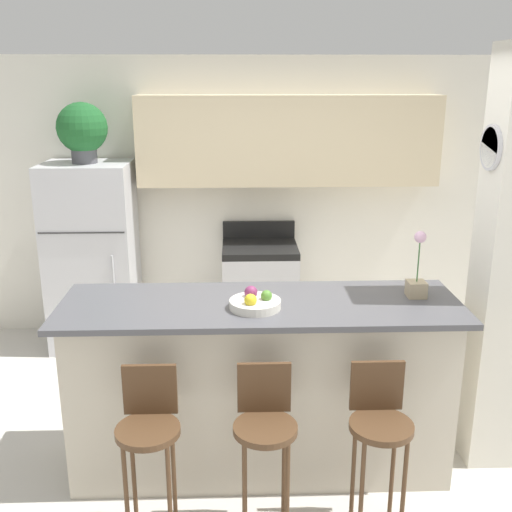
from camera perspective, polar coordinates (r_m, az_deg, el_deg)
ground_plane at (r=4.04m, az=0.40°, el=-19.07°), size 14.00×14.00×0.00m
wall_back at (r=5.50m, az=0.99°, el=7.82°), size 5.60×0.38×2.55m
pillar_right at (r=3.86m, az=22.97°, el=-0.95°), size 0.38×0.32×2.55m
counter_bar at (r=3.74m, az=0.41°, el=-12.22°), size 2.36×0.74×1.09m
refrigerator at (r=5.51m, az=-15.30°, el=-0.05°), size 0.75×0.64×1.66m
stove_range at (r=5.51m, az=0.36°, el=-3.48°), size 0.67×0.59×1.07m
bar_stool_left at (r=3.25m, az=-10.15°, el=-16.09°), size 0.33×0.33×0.94m
bar_stool_mid at (r=3.22m, az=0.86°, el=-16.13°), size 0.33×0.33×0.94m
bar_stool_right at (r=3.30m, az=11.67°, el=-15.62°), size 0.33×0.33×0.94m
potted_plant_on_fridge at (r=5.31m, az=-16.22°, el=11.47°), size 0.42×0.42×0.51m
orchid_vase at (r=3.70m, az=15.09°, el=-1.95°), size 0.11×0.11×0.41m
fruit_bowl at (r=3.42m, az=-0.09°, el=-4.45°), size 0.29×0.29×0.11m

